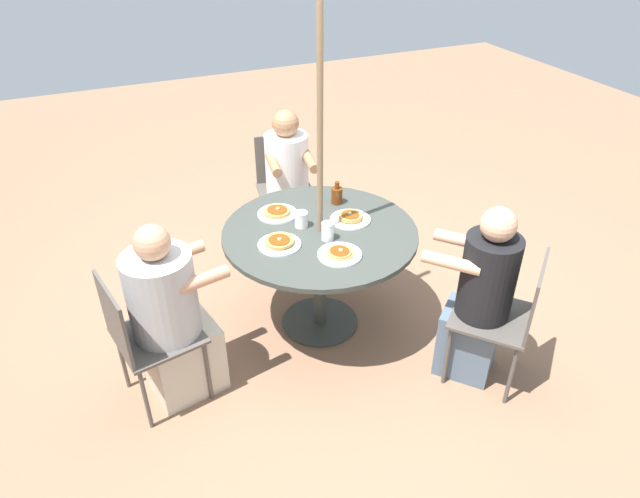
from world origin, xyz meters
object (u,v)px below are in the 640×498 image
object	(u,v)px
patio_chair_south	(508,313)
diner_south	(479,301)
patio_chair_north	(284,182)
pancake_plate_a	(277,213)
syrup_bottle	(337,195)
coffee_cup	(301,219)
patio_chair_east	(142,334)
diner_east	(172,321)
drinking_glass_a	(327,231)
pancake_plate_c	(350,218)
patio_table	(320,244)
diner_north	(288,188)
pancake_plate_d	(340,254)
pancake_plate_b	(279,243)

from	to	relation	value
patio_chair_south	diner_south	distance (m)	0.17
patio_chair_north	pancake_plate_a	distance (m)	0.98
pancake_plate_a	syrup_bottle	bearing A→B (deg)	-91.61
diner_south	coffee_cup	world-z (taller)	diner_south
patio_chair_east	coffee_cup	xyz separation A→B (m)	(0.32, -1.07, 0.29)
diner_south	coffee_cup	bearing A→B (deg)	90.34
coffee_cup	diner_east	bearing A→B (deg)	107.84
patio_chair_south	drinking_glass_a	size ratio (longest dim) A/B	7.66
patio_chair_east	pancake_plate_c	world-z (taller)	patio_chair_east
patio_chair_south	pancake_plate_c	distance (m)	1.11
patio_table	pancake_plate_c	bearing A→B (deg)	-81.35
patio_chair_south	drinking_glass_a	xyz separation A→B (m)	(0.78, 0.77, 0.30)
diner_north	pancake_plate_d	size ratio (longest dim) A/B	4.47
patio_chair_north	diner_north	world-z (taller)	diner_north
patio_table	pancake_plate_c	world-z (taller)	pancake_plate_c
patio_chair_east	pancake_plate_d	size ratio (longest dim) A/B	3.33
pancake_plate_a	pancake_plate_b	size ratio (longest dim) A/B	1.00
diner_east	pancake_plate_b	xyz separation A→B (m)	(0.14, -0.70, 0.25)
patio_chair_north	pancake_plate_c	world-z (taller)	patio_chair_north
diner_east	syrup_bottle	xyz separation A→B (m)	(0.48, -1.23, 0.29)
syrup_bottle	coffee_cup	distance (m)	0.38
pancake_plate_a	coffee_cup	xyz separation A→B (m)	(-0.20, -0.09, 0.04)
patio_table	drinking_glass_a	distance (m)	0.19
patio_chair_east	patio_table	bearing A→B (deg)	90.00
diner_south	pancake_plate_c	xyz separation A→B (m)	(0.80, 0.43, 0.23)
patio_chair_east	pancake_plate_c	distance (m)	1.43
pancake_plate_c	pancake_plate_b	bearing A→B (deg)	100.13
patio_chair_south	pancake_plate_d	size ratio (longest dim) A/B	3.33
diner_east	pancake_plate_c	world-z (taller)	diner_east
patio_chair_south	pancake_plate_b	world-z (taller)	patio_chair_south
diner_north	drinking_glass_a	xyz separation A→B (m)	(-1.11, 0.17, 0.27)
patio_table	pancake_plate_a	xyz separation A→B (m)	(0.29, 0.17, 0.11)
pancake_plate_d	pancake_plate_c	bearing A→B (deg)	-35.04
patio_table	drinking_glass_a	xyz separation A→B (m)	(-0.11, 0.00, 0.16)
pancake_plate_d	drinking_glass_a	size ratio (longest dim) A/B	2.30
pancake_plate_b	patio_table	bearing A→B (deg)	-78.72
patio_chair_east	syrup_bottle	distance (m)	1.52
diner_north	pancake_plate_d	bearing A→B (deg)	91.81
diner_east	diner_south	bearing A→B (deg)	59.66
patio_chair_north	pancake_plate_d	distance (m)	1.50
patio_chair_north	diner_south	distance (m)	1.98
pancake_plate_a	syrup_bottle	size ratio (longest dim) A/B	1.65
coffee_cup	diner_south	bearing A→B (deg)	-138.86
diner_east	patio_table	bearing A→B (deg)	90.00
patio_chair_north	patio_chair_east	xyz separation A→B (m)	(-1.40, 1.35, 0.00)
patio_chair_south	drinking_glass_a	bearing A→B (deg)	93.87
patio_chair_south	diner_east	bearing A→B (deg)	117.67
patio_table	pancake_plate_c	distance (m)	0.26
patio_chair_south	syrup_bottle	distance (m)	1.32
patio_chair_north	diner_east	bearing A→B (deg)	58.60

